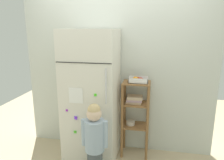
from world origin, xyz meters
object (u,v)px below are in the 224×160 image
at_px(fruit_bin, 138,80).
at_px(child_standing, 95,135).
at_px(refrigerator, 92,97).
at_px(pantry_shelf_unit, 135,110).

bearing_deg(fruit_bin, child_standing, -125.07).
distance_m(refrigerator, child_standing, 0.59).
distance_m(refrigerator, fruit_bin, 0.67).
xyz_separation_m(refrigerator, child_standing, (0.17, -0.48, -0.30)).
bearing_deg(pantry_shelf_unit, child_standing, -122.51).
bearing_deg(refrigerator, child_standing, -70.57).
xyz_separation_m(refrigerator, fruit_bin, (0.61, 0.15, 0.22)).
bearing_deg(refrigerator, pantry_shelf_unit, 16.02).
bearing_deg(fruit_bin, pantry_shelf_unit, 160.81).
relative_size(pantry_shelf_unit, fruit_bin, 4.22).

